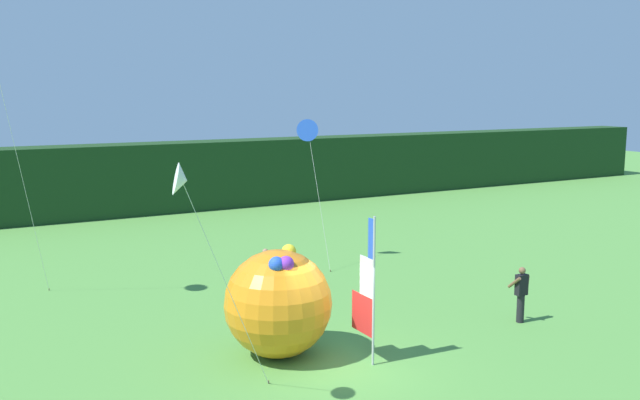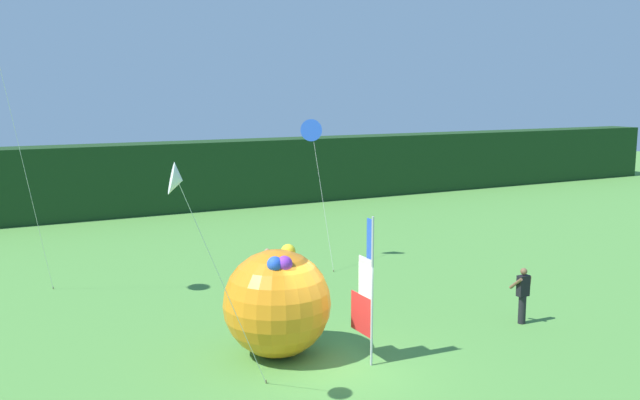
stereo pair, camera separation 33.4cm
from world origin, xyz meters
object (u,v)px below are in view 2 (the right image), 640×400
person_near_banner (523,294)px  person_mid_field (267,272)px  kite_blue_delta_1 (312,130)px  kite_white_delta_2 (178,181)px  inflatable_balloon (277,303)px  banner_flag (366,292)px

person_near_banner → person_mid_field: (-5.60, 5.76, 0.00)m
person_mid_field → kite_blue_delta_1: bearing=46.5°
person_mid_field → kite_blue_delta_1: size_ratio=0.30×
kite_blue_delta_1 → kite_white_delta_2: 13.90m
person_mid_field → inflatable_balloon: size_ratio=0.60×
inflatable_balloon → person_mid_field: bearing=69.5°
inflatable_balloon → kite_white_delta_2: 5.47m
banner_flag → person_near_banner: bearing=3.4°
person_mid_field → inflatable_balloon: inflatable_balloon is taller
person_mid_field → kite_blue_delta_1: 6.75m
inflatable_balloon → kite_blue_delta_1: size_ratio=0.49×
banner_flag → inflatable_balloon: bearing=141.8°
banner_flag → person_near_banner: size_ratio=2.25×
banner_flag → person_mid_field: size_ratio=2.25×
kite_blue_delta_1 → banner_flag: bearing=-109.7°
person_near_banner → kite_blue_delta_1: kite_blue_delta_1 is taller
person_mid_field → kite_blue_delta_1: (3.56, 3.76, 4.33)m
inflatable_balloon → kite_white_delta_2: bearing=-141.6°
banner_flag → inflatable_balloon: (-1.79, 1.41, -0.41)m
banner_flag → person_near_banner: banner_flag is taller
person_near_banner → kite_blue_delta_1: bearing=102.1°
person_near_banner → kite_white_delta_2: 11.44m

